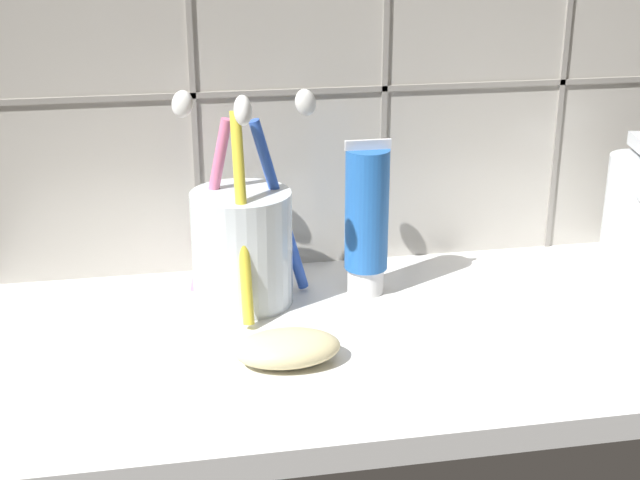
# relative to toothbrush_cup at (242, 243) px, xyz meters

# --- Properties ---
(sink_counter) EXTENTS (0.67, 0.30, 0.02)m
(sink_counter) POSITION_rel_toothbrush_cup_xyz_m (0.12, -0.07, -0.06)
(sink_counter) COLOR white
(sink_counter) RESTS_ON ground
(tile_wall_backsplash) EXTENTS (0.77, 0.02, 0.47)m
(tile_wall_backsplash) POSITION_rel_toothbrush_cup_xyz_m (0.12, 0.08, 0.17)
(tile_wall_backsplash) COLOR #B7B2A8
(tile_wall_backsplash) RESTS_ON ground
(toothbrush_cup) EXTENTS (0.12, 0.11, 0.19)m
(toothbrush_cup) POSITION_rel_toothbrush_cup_xyz_m (0.00, 0.00, 0.00)
(toothbrush_cup) COLOR silver
(toothbrush_cup) RESTS_ON sink_counter
(toothpaste_tube) EXTENTS (0.04, 0.04, 0.13)m
(toothpaste_tube) POSITION_rel_toothbrush_cup_xyz_m (0.10, 0.00, 0.01)
(toothpaste_tube) COLOR white
(toothpaste_tube) RESTS_ON sink_counter
(sink_faucet) EXTENTS (0.06, 0.12, 0.12)m
(sink_faucet) POSITION_rel_toothbrush_cup_xyz_m (0.35, -0.00, 0.01)
(sink_faucet) COLOR silver
(sink_faucet) RESTS_ON sink_counter
(soap_bar) EXTENTS (0.08, 0.05, 0.02)m
(soap_bar) POSITION_rel_toothbrush_cup_xyz_m (0.02, -0.11, -0.04)
(soap_bar) COLOR beige
(soap_bar) RESTS_ON sink_counter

